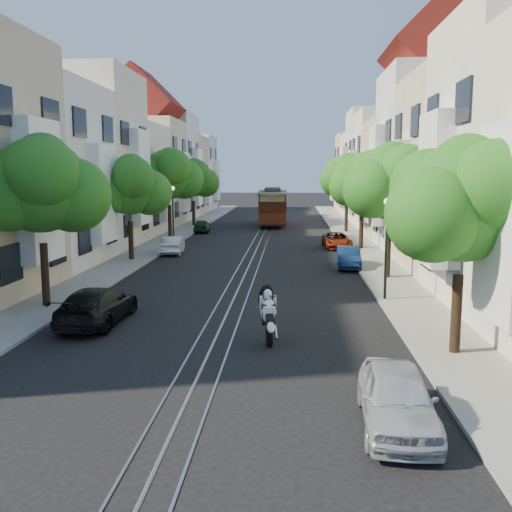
% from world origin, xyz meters
% --- Properties ---
extents(ground, '(200.00, 200.00, 0.00)m').
position_xyz_m(ground, '(0.00, 28.00, 0.00)').
color(ground, black).
rests_on(ground, ground).
extents(sidewalk_east, '(2.50, 80.00, 0.12)m').
position_xyz_m(sidewalk_east, '(7.25, 28.00, 0.06)').
color(sidewalk_east, gray).
rests_on(sidewalk_east, ground).
extents(sidewalk_west, '(2.50, 80.00, 0.12)m').
position_xyz_m(sidewalk_west, '(-7.25, 28.00, 0.06)').
color(sidewalk_west, gray).
rests_on(sidewalk_west, ground).
extents(rail_left, '(0.06, 80.00, 0.02)m').
position_xyz_m(rail_left, '(-0.55, 28.00, 0.01)').
color(rail_left, gray).
rests_on(rail_left, ground).
extents(rail_slot, '(0.06, 80.00, 0.02)m').
position_xyz_m(rail_slot, '(0.00, 28.00, 0.01)').
color(rail_slot, gray).
rests_on(rail_slot, ground).
extents(rail_right, '(0.06, 80.00, 0.02)m').
position_xyz_m(rail_right, '(0.55, 28.00, 0.01)').
color(rail_right, gray).
rests_on(rail_right, ground).
extents(lane_line, '(0.08, 80.00, 0.01)m').
position_xyz_m(lane_line, '(0.00, 28.00, 0.00)').
color(lane_line, tan).
rests_on(lane_line, ground).
extents(townhouses_east, '(7.75, 72.00, 12.00)m').
position_xyz_m(townhouses_east, '(11.87, 27.91, 5.18)').
color(townhouses_east, beige).
rests_on(townhouses_east, ground).
extents(townhouses_west, '(7.75, 72.00, 11.76)m').
position_xyz_m(townhouses_west, '(-11.87, 27.91, 5.08)').
color(townhouses_west, silver).
rests_on(townhouses_west, ground).
extents(tree_e_a, '(4.72, 3.87, 6.27)m').
position_xyz_m(tree_e_a, '(7.26, -3.02, 4.40)').
color(tree_e_a, black).
rests_on(tree_e_a, ground).
extents(tree_e_b, '(4.93, 4.08, 6.68)m').
position_xyz_m(tree_e_b, '(7.26, 8.98, 4.73)').
color(tree_e_b, black).
rests_on(tree_e_b, ground).
extents(tree_e_c, '(4.84, 3.99, 6.52)m').
position_xyz_m(tree_e_c, '(7.26, 19.98, 4.60)').
color(tree_e_c, black).
rests_on(tree_e_c, ground).
extents(tree_e_d, '(5.01, 4.16, 6.85)m').
position_xyz_m(tree_e_d, '(7.26, 30.98, 4.87)').
color(tree_e_d, black).
rests_on(tree_e_d, ground).
extents(tree_w_a, '(4.93, 4.08, 6.68)m').
position_xyz_m(tree_w_a, '(-7.14, 1.98, 4.73)').
color(tree_w_a, black).
rests_on(tree_w_a, ground).
extents(tree_w_b, '(4.72, 3.87, 6.27)m').
position_xyz_m(tree_w_b, '(-7.14, 13.98, 4.40)').
color(tree_w_b, black).
rests_on(tree_w_b, ground).
extents(tree_w_c, '(5.13, 4.28, 7.09)m').
position_xyz_m(tree_w_c, '(-7.14, 24.98, 5.07)').
color(tree_w_c, black).
rests_on(tree_w_c, ground).
extents(tree_w_d, '(4.84, 3.99, 6.52)m').
position_xyz_m(tree_w_d, '(-7.14, 35.98, 4.60)').
color(tree_w_d, black).
rests_on(tree_w_d, ground).
extents(lamp_east, '(0.32, 0.32, 4.16)m').
position_xyz_m(lamp_east, '(6.30, 4.00, 2.85)').
color(lamp_east, black).
rests_on(lamp_east, ground).
extents(lamp_west, '(0.32, 0.32, 4.16)m').
position_xyz_m(lamp_west, '(-6.30, 22.00, 2.85)').
color(lamp_west, black).
rests_on(lamp_west, ground).
extents(sportbike_rider, '(0.67, 2.13, 1.74)m').
position_xyz_m(sportbike_rider, '(1.70, -1.88, 0.94)').
color(sportbike_rider, black).
rests_on(sportbike_rider, ground).
extents(cable_car, '(3.04, 8.99, 3.43)m').
position_xyz_m(cable_car, '(0.50, 37.49, 2.03)').
color(cable_car, black).
rests_on(cable_car, ground).
extents(parked_car_e_near, '(1.70, 3.82, 1.28)m').
position_xyz_m(parked_car_e_near, '(4.66, -7.87, 0.64)').
color(parked_car_e_near, '#A7ACB3').
rests_on(parked_car_e_near, ground).
extents(parked_car_e_mid, '(1.39, 3.61, 1.17)m').
position_xyz_m(parked_car_e_mid, '(5.60, 12.29, 0.59)').
color(parked_car_e_mid, '#0D2245').
rests_on(parked_car_e_mid, ground).
extents(parked_car_e_far, '(2.01, 4.01, 1.09)m').
position_xyz_m(parked_car_e_far, '(5.60, 20.66, 0.54)').
color(parked_car_e_far, maroon).
rests_on(parked_car_e_far, ground).
extents(parked_car_w_near, '(1.99, 4.58, 1.31)m').
position_xyz_m(parked_car_w_near, '(-4.40, -0.19, 0.66)').
color(parked_car_w_near, black).
rests_on(parked_car_w_near, ground).
extents(parked_car_w_mid, '(1.55, 3.64, 1.17)m').
position_xyz_m(parked_car_w_mid, '(-5.34, 17.19, 0.58)').
color(parked_car_w_mid, silver).
rests_on(parked_car_w_mid, ground).
extents(parked_car_w_far, '(1.70, 3.50, 1.15)m').
position_xyz_m(parked_car_w_far, '(-5.54, 30.48, 0.58)').
color(parked_car_w_far, '#143218').
rests_on(parked_car_w_far, ground).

